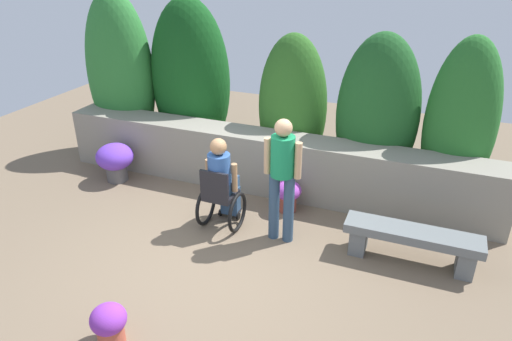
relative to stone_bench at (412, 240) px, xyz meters
The scene contains 9 objects.
ground_plane 2.51m from the stone_bench, 158.39° to the right, with size 13.68×13.68×0.00m, color #72604C.
stone_retaining_wall 2.58m from the stone_bench, 153.91° to the left, with size 6.98×0.58×0.93m, color gray.
hedge_backdrop 3.54m from the stone_bench, 148.47° to the left, with size 6.80×1.24×2.91m.
stone_bench is the anchor object (origin of this frame).
person_in_wheelchair 2.52m from the stone_bench, behind, with size 0.53×0.66×1.33m.
person_standing_companion 1.78m from the stone_bench, behind, with size 0.49×0.30×1.69m.
flower_pot_terracotta_by_wall 1.89m from the stone_bench, 161.22° to the left, with size 0.39×0.39×0.47m.
flower_pot_red_accent 3.58m from the stone_bench, 136.85° to the right, with size 0.36×0.36×0.45m.
flower_pot_small_foreground 4.75m from the stone_bench, behind, with size 0.61×0.61×0.64m.
Camera 1 is at (2.29, -4.16, 3.57)m, focal length 32.64 mm.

